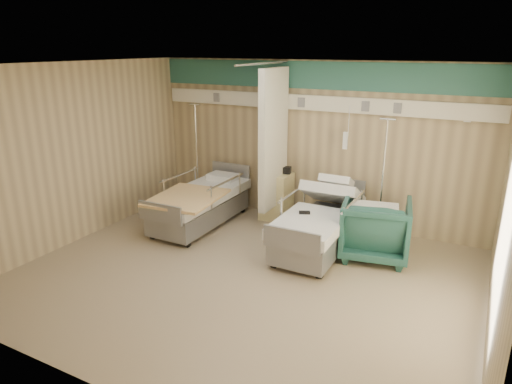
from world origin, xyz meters
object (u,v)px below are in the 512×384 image
Objects in this scene: bedside_cabinet at (276,196)px; bed_right at (319,230)px; iv_stand_right at (379,217)px; bed_left at (200,208)px; iv_stand_left at (198,184)px; visitor_armchair at (375,228)px.

bed_right is at bearing -38.05° from bedside_cabinet.
bed_left is at bearing -165.24° from iv_stand_right.
iv_stand_left is at bearing 162.15° from bed_right.
iv_stand_right reaches higher than bedside_cabinet.
iv_stand_right is at bearing 46.47° from bed_right.
iv_stand_right is 3.62m from iv_stand_left.
iv_stand_left is (-3.70, 0.78, -0.04)m from visitor_armchair.
iv_stand_right reaches higher than visitor_armchair.
iv_stand_left is at bearing -22.36° from visitor_armchair.
bed_right is at bearing -0.23° from visitor_armchair.
bed_left is at bearing -7.67° from visitor_armchair.
iv_stand_left reaches higher than bed_right.
bedside_cabinet is at bearing 176.16° from iv_stand_right.
visitor_armchair is (3.02, 0.15, 0.13)m from bed_left.
bedside_cabinet is 1.89m from iv_stand_right.
bedside_cabinet is 0.43× the size of iv_stand_right.
visitor_armchair is at bearing 10.25° from bed_right.
iv_stand_right is at bearing 14.76° from bed_left.
visitor_armchair is at bearing -82.09° from iv_stand_right.
bed_right is at bearing 0.00° from bed_left.
bedside_cabinet is (-1.15, 0.90, 0.11)m from bed_right.
bed_right is 1.46m from bedside_cabinet.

